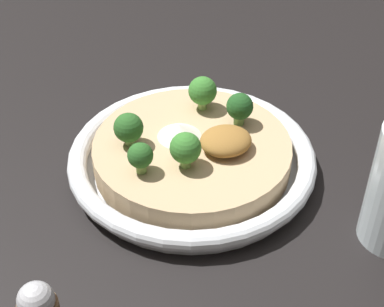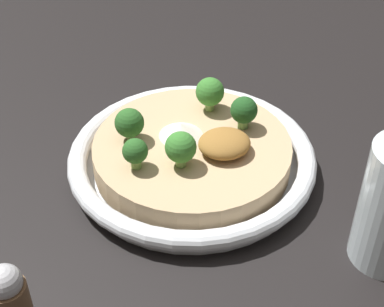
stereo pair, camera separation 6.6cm
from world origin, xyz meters
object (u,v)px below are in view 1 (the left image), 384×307
(risotto_bowl, at_px, (192,157))
(broccoli_right, at_px, (240,107))
(broccoli_front_left, at_px, (140,156))
(broccoli_back, at_px, (203,91))
(broccoli_front, at_px, (186,149))
(broccoli_left, at_px, (129,128))

(risotto_bowl, bearing_deg, broccoli_right, 12.05)
(risotto_bowl, bearing_deg, broccoli_front_left, -159.49)
(broccoli_back, bearing_deg, broccoli_right, -58.90)
(broccoli_front_left, bearing_deg, broccoli_front, -10.70)
(broccoli_front_left, height_order, broccoli_back, broccoli_back)
(risotto_bowl, height_order, broccoli_front, broccoli_front)
(broccoli_left, xyz_separation_m, broccoli_right, (0.13, -0.01, 0.00))
(risotto_bowl, relative_size, broccoli_right, 7.12)
(broccoli_front, xyz_separation_m, broccoli_back, (0.06, 0.09, 0.00))
(broccoli_front_left, xyz_separation_m, broccoli_right, (0.13, 0.04, 0.00))
(risotto_bowl, bearing_deg, broccoli_front, -121.87)
(broccoli_right, bearing_deg, broccoli_front_left, -163.52)
(broccoli_back, bearing_deg, broccoli_left, -161.23)
(broccoli_front, bearing_deg, broccoli_back, 57.70)
(broccoli_back, bearing_deg, broccoli_front, -122.30)
(risotto_bowl, height_order, broccoli_left, broccoli_left)
(broccoli_back, height_order, broccoli_left, broccoli_back)
(broccoli_front_left, relative_size, broccoli_back, 0.85)
(broccoli_front, xyz_separation_m, broccoli_front_left, (-0.05, 0.01, -0.00))
(broccoli_front_left, height_order, broccoli_left, broccoli_left)
(broccoli_left, height_order, broccoli_right, same)
(risotto_bowl, distance_m, broccoli_right, 0.08)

